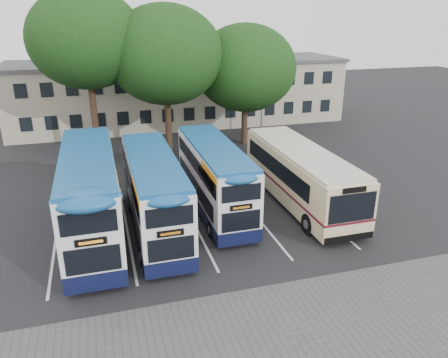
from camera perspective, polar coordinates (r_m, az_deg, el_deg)
name	(u,v)px	position (r m, az deg, el deg)	size (l,w,h in m)	color
ground	(293,254)	(20.93, 9.02, -9.70)	(120.00, 120.00, 0.00)	black
paving_strip	(301,334)	(16.54, 10.04, -19.26)	(40.00, 6.00, 0.01)	#595654
bay_lines	(192,219)	(24.03, -4.24, -5.19)	(14.12, 11.00, 0.01)	silver
depot_building	(180,91)	(44.49, -5.72, 11.34)	(32.40, 8.40, 6.20)	#A59985
lamp_post	(263,79)	(39.13, 5.09, 12.89)	(0.25, 1.05, 9.06)	gray
tree_left	(86,39)	(34.08, -17.57, 17.01)	(8.31, 8.31, 12.28)	black
tree_mid	(165,55)	(33.85, -7.69, 15.76)	(8.63, 8.63, 11.26)	black
tree_right	(245,68)	(36.28, 2.80, 14.26)	(8.20, 8.20, 9.81)	black
bus_dd_left	(90,193)	(22.11, -17.05, -1.72)	(2.53, 10.44, 4.35)	#0E1234
bus_dd_mid	(154,191)	(22.11, -9.11, -1.58)	(2.32, 9.58, 3.99)	#0E1234
bus_dd_right	(214,175)	(24.16, -1.25, 0.53)	(2.26, 9.32, 3.88)	#0E1234
bus_single	(300,172)	(25.73, 9.87, 0.86)	(2.80, 10.99, 3.28)	beige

